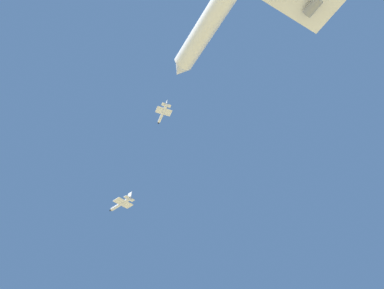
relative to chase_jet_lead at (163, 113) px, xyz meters
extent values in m
cone|color=white|center=(-27.85, 41.90, -34.54)|extent=(7.71, 7.87, 6.08)
cylinder|color=gray|center=(-71.56, 49.43, -37.53)|extent=(5.77, 5.48, 3.00)
cylinder|color=silver|center=(-0.05, 0.06, -0.02)|extent=(9.92, 10.57, 1.50)
cone|color=black|center=(5.03, -5.45, -0.02)|extent=(2.46, 2.49, 1.50)
cube|color=silver|center=(-1.07, 1.16, -0.22)|extent=(8.86, 8.66, 0.24)
cube|color=silver|center=(-3.79, 4.10, 1.93)|extent=(1.78, 1.90, 2.60)
cube|color=silver|center=(-3.79, 4.10, 0.18)|extent=(4.88, 4.73, 0.20)
cylinder|color=silver|center=(18.40, -3.67, -48.94)|extent=(12.62, 6.26, 1.50)
cone|color=black|center=(25.35, -6.48, -48.94)|extent=(2.42, 2.14, 1.50)
cube|color=silver|center=(17.01, -3.11, -49.14)|extent=(7.08, 9.07, 0.24)
cube|color=silver|center=(13.30, -1.61, -46.99)|extent=(2.30, 1.08, 2.60)
cube|color=silver|center=(13.30, -1.61, -48.74)|extent=(3.65, 5.20, 0.20)
camera|label=1|loc=(-54.07, 99.36, -130.56)|focal=31.01mm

